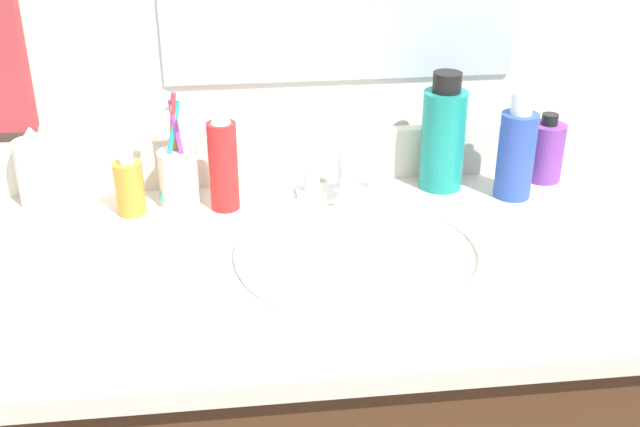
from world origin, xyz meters
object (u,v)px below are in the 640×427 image
at_px(bottle_cream_purple, 546,151).
at_px(cup_white_ceramic, 178,173).
at_px(faucet, 344,181).
at_px(bottle_lotion_white, 37,170).
at_px(bottle_mouthwash_teal, 443,136).
at_px(bottle_spray_red, 223,161).
at_px(bottle_shampoo_blue, 516,152).
at_px(bottle_oil_amber, 129,187).

relative_size(bottle_cream_purple, cup_white_ceramic, 0.63).
height_order(faucet, bottle_lotion_white, bottle_lotion_white).
height_order(faucet, bottle_mouthwash_teal, bottle_mouthwash_teal).
relative_size(bottle_spray_red, bottle_shampoo_blue, 1.00).
bearing_deg(bottle_spray_red, bottle_cream_purple, 4.97).
bearing_deg(cup_white_ceramic, bottle_mouthwash_teal, 1.76).
distance_m(bottle_oil_amber, bottle_cream_purple, 0.71).
bearing_deg(cup_white_ceramic, faucet, -1.46).
xyz_separation_m(bottle_lotion_white, cup_white_ceramic, (0.23, -0.02, -0.01)).
bearing_deg(bottle_lotion_white, bottle_cream_purple, -0.20).
xyz_separation_m(faucet, bottle_shampoo_blue, (0.28, -0.03, 0.05)).
xyz_separation_m(faucet, bottle_spray_red, (-0.20, -0.02, 0.05)).
height_order(bottle_cream_purple, cup_white_ceramic, cup_white_ceramic).
distance_m(bottle_spray_red, cup_white_ceramic, 0.08).
xyz_separation_m(bottle_oil_amber, bottle_shampoo_blue, (0.63, -0.01, 0.03)).
xyz_separation_m(bottle_shampoo_blue, bottle_cream_purple, (0.08, 0.06, -0.03)).
relative_size(bottle_oil_amber, bottle_shampoo_blue, 0.56).
bearing_deg(bottle_oil_amber, cup_white_ceramic, 20.06).
bearing_deg(faucet, bottle_mouthwash_teal, 6.87).
relative_size(faucet, bottle_spray_red, 0.89).
xyz_separation_m(bottle_mouthwash_teal, bottle_cream_purple, (0.19, 0.01, -0.04)).
height_order(faucet, cup_white_ceramic, cup_white_ceramic).
relative_size(bottle_spray_red, bottle_cream_purple, 1.49).
bearing_deg(faucet, bottle_cream_purple, 4.52).
bearing_deg(bottle_shampoo_blue, bottle_oil_amber, 179.07).
bearing_deg(bottle_cream_purple, bottle_spray_red, -175.03).
bearing_deg(bottle_oil_amber, bottle_shampoo_blue, -0.93).
height_order(bottle_mouthwash_teal, bottle_lotion_white, bottle_mouthwash_teal).
xyz_separation_m(bottle_lotion_white, bottle_shampoo_blue, (0.79, -0.06, 0.02)).
bearing_deg(bottle_shampoo_blue, bottle_cream_purple, 37.80).
distance_m(bottle_oil_amber, bottle_spray_red, 0.16).
bearing_deg(cup_white_ceramic, bottle_oil_amber, -159.94).
distance_m(bottle_spray_red, bottle_shampoo_blue, 0.48).
relative_size(bottle_lotion_white, bottle_cream_purple, 1.12).
distance_m(bottle_mouthwash_teal, cup_white_ceramic, 0.45).
distance_m(bottle_spray_red, bottle_cream_purple, 0.56).
height_order(bottle_shampoo_blue, cup_white_ceramic, cup_white_ceramic).
height_order(bottle_lotion_white, cup_white_ceramic, cup_white_ceramic).
height_order(bottle_mouthwash_teal, cup_white_ceramic, bottle_mouthwash_teal).
bearing_deg(bottle_spray_red, bottle_lotion_white, 170.33).
distance_m(bottle_lotion_white, bottle_shampoo_blue, 0.79).
relative_size(faucet, bottle_shampoo_blue, 0.88).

